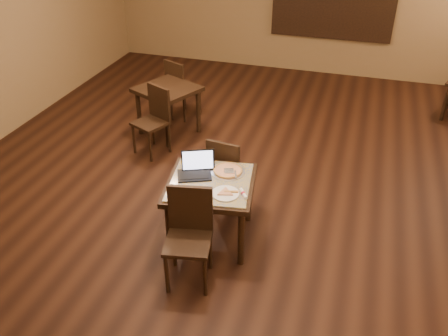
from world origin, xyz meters
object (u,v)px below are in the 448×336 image
(chair_main_near, at_px, (189,230))
(pizza_pan, at_px, (228,171))
(laptop, at_px, (196,168))
(other_table_b_chair_near, at_px, (154,116))
(other_table_b, at_px, (168,95))
(chair_main_far, at_px, (226,169))
(tiled_table, at_px, (211,189))
(other_table_b_chair_far, at_px, (180,86))

(chair_main_near, bearing_deg, pizza_pan, 69.78)
(laptop, bearing_deg, other_table_b_chair_near, 104.67)
(pizza_pan, height_order, other_table_b, pizza_pan)
(other_table_b_chair_near, bearing_deg, chair_main_far, -11.82)
(laptop, bearing_deg, other_table_b, 96.92)
(chair_main_near, relative_size, other_table_b, 0.94)
(tiled_table, distance_m, other_table_b_chair_near, 2.17)
(other_table_b, bearing_deg, other_table_b_chair_far, 118.25)
(tiled_table, distance_m, chair_main_far, 0.63)
(tiled_table, distance_m, pizza_pan, 0.29)
(tiled_table, relative_size, pizza_pan, 2.76)
(chair_main_near, distance_m, laptop, 0.78)
(laptop, distance_m, pizza_pan, 0.35)
(tiled_table, xyz_separation_m, other_table_b_chair_near, (-1.41, 1.65, -0.10))
(tiled_table, relative_size, other_table_b_chair_near, 1.06)
(pizza_pan, bearing_deg, chair_main_near, -99.15)
(other_table_b, height_order, other_table_b_chair_near, other_table_b_chair_near)
(other_table_b, bearing_deg, tiled_table, -32.45)
(pizza_pan, xyz_separation_m, other_table_b_chair_far, (-1.60, 2.58, -0.21))
(tiled_table, bearing_deg, chair_main_far, 82.19)
(pizza_pan, bearing_deg, chair_main_far, 109.11)
(chair_main_near, relative_size, laptop, 2.36)
(other_table_b_chair_near, bearing_deg, other_table_b_chair_far, 118.25)
(laptop, relative_size, other_table_b_chair_far, 0.43)
(pizza_pan, height_order, other_table_b_chair_far, other_table_b_chair_far)
(tiled_table, height_order, other_table_b_chair_near, other_table_b_chair_near)
(laptop, xyz_separation_m, pizza_pan, (0.32, 0.13, -0.06))
(pizza_pan, distance_m, other_table_b, 2.54)
(chair_main_far, height_order, laptop, laptop)
(chair_main_near, xyz_separation_m, other_table_b, (-1.43, 2.85, 0.06))
(chair_main_far, bearing_deg, other_table_b_chair_far, -49.10)
(chair_main_far, distance_m, other_table_b, 2.17)
(laptop, distance_m, other_table_b_chair_far, 3.02)
(chair_main_far, xyz_separation_m, laptop, (-0.19, -0.51, 0.29))
(other_table_b_chair_far, bearing_deg, pizza_pan, 146.48)
(laptop, height_order, other_table_b, laptop)
(tiled_table, xyz_separation_m, chair_main_far, (-0.01, 0.62, -0.12))
(chair_main_far, distance_m, other_table_b_chair_near, 1.74)
(chair_main_near, bearing_deg, chair_main_far, 78.61)
(chair_main_near, distance_m, other_table_b_chair_near, 2.66)
(chair_main_far, bearing_deg, tiled_table, 98.21)
(pizza_pan, xyz_separation_m, other_table_b_chair_near, (-1.53, 1.41, -0.21))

